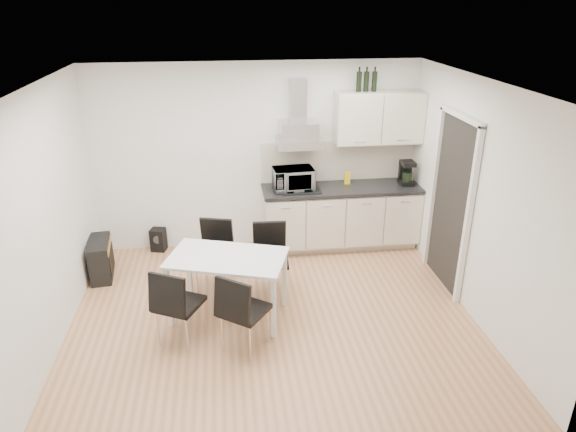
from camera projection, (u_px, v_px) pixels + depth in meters
name	position (u px, v px, depth m)	size (l,w,h in m)	color
ground	(273.00, 318.00, 5.83)	(4.50, 4.50, 0.00)	tan
wall_back	(257.00, 157.00, 7.14)	(4.50, 0.10, 2.60)	white
wall_front	(301.00, 326.00, 3.50)	(4.50, 0.10, 2.60)	white
wall_left	(44.00, 224.00, 5.05)	(0.10, 4.00, 2.60)	white
wall_right	(477.00, 202.00, 5.58)	(0.10, 4.00, 2.60)	white
ceiling	(270.00, 85.00, 4.80)	(4.50, 4.50, 0.00)	white
doorway	(450.00, 205.00, 6.18)	(0.08, 1.04, 2.10)	white
kitchenette	(343.00, 192.00, 7.22)	(2.22, 0.64, 2.52)	beige
dining_table	(227.00, 264.00, 5.63)	(1.42, 1.07, 0.75)	white
chair_far_left	(214.00, 257.00, 6.24)	(0.44, 0.50, 0.88)	black
chair_far_right	(270.00, 261.00, 6.16)	(0.44, 0.50, 0.88)	black
chair_near_left	(179.00, 305.00, 5.29)	(0.44, 0.50, 0.88)	black
chair_near_right	(244.00, 311.00, 5.18)	(0.44, 0.50, 0.88)	black
guitar_amp	(101.00, 259.00, 6.61)	(0.33, 0.63, 0.50)	black
floor_speaker	(158.00, 240.00, 7.32)	(0.20, 0.18, 0.33)	black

